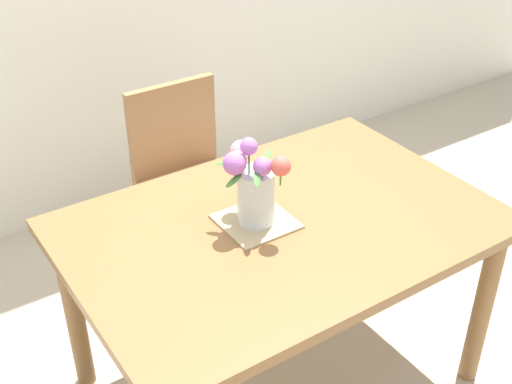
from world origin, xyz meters
name	(u,v)px	position (x,y,z in m)	size (l,w,h in m)	color
ground_plane	(278,377)	(0.00, 0.00, 0.00)	(12.00, 12.00, 0.00)	#B7AD99
dining_table	(281,244)	(0.00, 0.00, 0.65)	(1.42, 0.97, 0.75)	olive
chair_far	(187,171)	(0.07, 0.83, 0.52)	(0.42, 0.42, 0.90)	#9E7047
placemat	(256,221)	(-0.08, 0.04, 0.75)	(0.23, 0.23, 0.01)	tan
flower_vase	(253,183)	(-0.08, 0.04, 0.91)	(0.23, 0.26, 0.32)	silver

